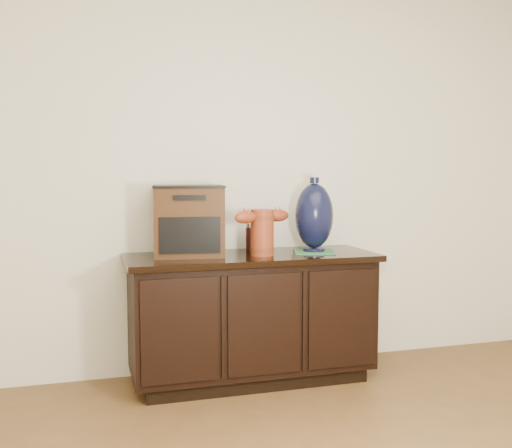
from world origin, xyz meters
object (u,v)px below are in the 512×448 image
object	(u,v)px
sideboard	(252,316)
lamp_base	(314,216)
terracotta_vessel	(262,230)
tv_radio	(188,221)
spray_can	(250,237)

from	to	relation	value
sideboard	lamp_base	world-z (taller)	lamp_base
terracotta_vessel	tv_radio	size ratio (longest dim) A/B	0.85
terracotta_vessel	lamp_base	bearing A→B (deg)	-11.34
sideboard	terracotta_vessel	size ratio (longest dim) A/B	3.91
terracotta_vessel	spray_can	distance (m)	0.24
terracotta_vessel	spray_can	xyz separation A→B (m)	(-0.00, 0.23, -0.07)
lamp_base	sideboard	bearing A→B (deg)	177.85
sideboard	tv_radio	bearing A→B (deg)	170.09
terracotta_vessel	tv_radio	distance (m)	0.43
terracotta_vessel	lamp_base	world-z (taller)	lamp_base
lamp_base	spray_can	xyz separation A→B (m)	(-0.34, 0.19, -0.14)
lamp_base	spray_can	distance (m)	0.41
spray_can	terracotta_vessel	bearing A→B (deg)	-88.90
spray_can	sideboard	bearing A→B (deg)	-103.72
sideboard	spray_can	distance (m)	0.49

